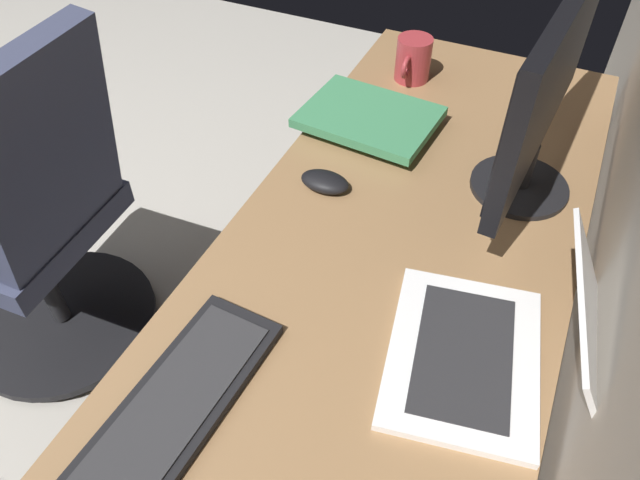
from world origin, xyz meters
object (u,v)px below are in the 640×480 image
laptop_leftmost (512,350)px  keyboard_main (169,414)px  book_stack_near (370,119)px  coffee_mug (413,59)px  monitor_primary (548,86)px  mouse_main (325,182)px  office_chair (39,231)px

laptop_leftmost → keyboard_main: 0.52m
book_stack_near → coffee_mug: size_ratio=2.44×
monitor_primary → keyboard_main: bearing=-26.1°
coffee_mug → laptop_leftmost: bearing=28.2°
mouse_main → book_stack_near: (-0.24, 0.01, 0.01)m
book_stack_near → office_chair: size_ratio=0.32×
laptop_leftmost → keyboard_main: size_ratio=0.90×
office_chair → keyboard_main: bearing=61.7°
keyboard_main → mouse_main: 0.57m
keyboard_main → office_chair: size_ratio=0.44×
monitor_primary → mouse_main: (0.17, -0.36, -0.22)m
monitor_primary → laptop_leftmost: size_ratio=1.50×
keyboard_main → laptop_leftmost: bearing=123.9°
book_stack_near → coffee_mug: coffee_mug is taller
monitor_primary → coffee_mug: size_ratio=4.47×
laptop_leftmost → book_stack_near: (-0.52, -0.43, -0.03)m
laptop_leftmost → monitor_primary: bearing=-170.8°
keyboard_main → coffee_mug: 1.06m
keyboard_main → office_chair: office_chair is taller
monitor_primary → coffee_mug: bearing=-133.4°
laptop_leftmost → office_chair: office_chair is taller
keyboard_main → mouse_main: size_ratio=4.11×
monitor_primary → office_chair: size_ratio=0.59×
monitor_primary → keyboard_main: size_ratio=1.35×
book_stack_near → monitor_primary: bearing=78.6°
office_chair → laptop_leftmost: bearing=84.7°
laptop_leftmost → mouse_main: (-0.28, -0.44, -0.03)m
coffee_mug → office_chair: office_chair is taller
coffee_mug → office_chair: (0.66, -0.76, -0.33)m
monitor_primary → coffee_mug: monitor_primary is taller
monitor_primary → coffee_mug: 0.50m
laptop_leftmost → book_stack_near: bearing=-140.3°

